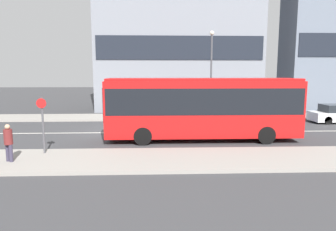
% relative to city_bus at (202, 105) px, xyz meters
% --- Properties ---
extents(ground_plane, '(120.00, 120.00, 0.00)m').
position_rel_city_bus_xyz_m(ground_plane, '(-5.48, 2.23, -2.00)').
color(ground_plane, '#3A3A3D').
extents(sidewalk_near, '(44.00, 3.50, 0.13)m').
position_rel_city_bus_xyz_m(sidewalk_near, '(-5.48, -4.02, -1.94)').
color(sidewalk_near, gray).
rests_on(sidewalk_near, ground_plane).
extents(sidewalk_far, '(44.00, 3.50, 0.13)m').
position_rel_city_bus_xyz_m(sidewalk_far, '(-5.48, 8.48, -1.94)').
color(sidewalk_far, gray).
rests_on(sidewalk_far, ground_plane).
extents(lane_centerline, '(41.80, 0.16, 0.01)m').
position_rel_city_bus_xyz_m(lane_centerline, '(-5.48, 2.23, -2.00)').
color(lane_centerline, silver).
rests_on(lane_centerline, ground_plane).
extents(apartment_block_left_tower, '(16.26, 6.63, 22.10)m').
position_rel_city_bus_xyz_m(apartment_block_left_tower, '(-0.32, 15.01, 9.04)').
color(apartment_block_left_tower, gray).
rests_on(apartment_block_left_tower, ground_plane).
extents(city_bus, '(10.68, 2.54, 3.49)m').
position_rel_city_bus_xyz_m(city_bus, '(0.00, 0.00, 0.00)').
color(city_bus, red).
rests_on(city_bus, ground_plane).
extents(parked_car_0, '(4.05, 1.81, 1.41)m').
position_rel_city_bus_xyz_m(parked_car_0, '(6.09, 5.61, -1.34)').
color(parked_car_0, navy).
rests_on(parked_car_0, ground_plane).
extents(pedestrian_near_stop, '(0.34, 0.34, 1.57)m').
position_rel_city_bus_xyz_m(pedestrian_near_stop, '(-8.69, -4.28, -0.99)').
color(pedestrian_near_stop, '#383347').
rests_on(pedestrian_near_stop, sidewalk_near).
extents(bus_stop_sign, '(0.44, 0.12, 2.58)m').
position_rel_city_bus_xyz_m(bus_stop_sign, '(-7.73, -3.01, -0.36)').
color(bus_stop_sign, '#4C4C51').
rests_on(bus_stop_sign, sidewalk_near).
extents(street_lamp, '(0.36, 0.36, 6.92)m').
position_rel_city_bus_xyz_m(street_lamp, '(1.84, 7.45, 2.35)').
color(street_lamp, '#4C4C51').
rests_on(street_lamp, sidewalk_far).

